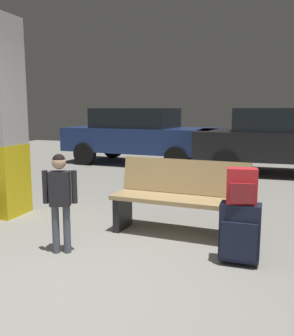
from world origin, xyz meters
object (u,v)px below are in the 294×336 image
(parked_car_near, at_px, (286,139))
(bench, at_px, (180,198))
(child, at_px, (60,193))
(parked_car_far, at_px, (140,134))
(backpack_bright, at_px, (242,186))
(suitcase, at_px, (240,232))

(parked_car_near, bearing_deg, bench, -106.45)
(child, distance_m, parked_car_near, 6.26)
(bench, height_order, parked_car_far, parked_car_far)
(backpack_bright, distance_m, parked_car_near, 5.53)
(parked_car_near, height_order, parked_car_far, same)
(bench, xyz_separation_m, parked_car_far, (-2.31, 5.42, 0.36))
(child, distance_m, parked_car_far, 6.49)
(suitcase, bearing_deg, parked_car_near, 83.03)
(backpack_bright, relative_size, child, 0.33)
(parked_car_near, xyz_separation_m, parked_car_far, (-3.73, 0.62, 0.00))
(suitcase, xyz_separation_m, backpack_bright, (0.00, -0.00, 0.45))
(bench, bearing_deg, parked_car_near, 73.55)
(parked_car_near, bearing_deg, parked_car_far, 170.57)
(backpack_bright, bearing_deg, bench, 137.00)
(parked_car_far, bearing_deg, child, -78.78)
(child, xyz_separation_m, parked_car_far, (-1.26, 6.37, 0.16))
(child, height_order, parked_car_far, parked_car_far)
(bench, xyz_separation_m, child, (-1.05, -0.95, 0.20))
(child, relative_size, parked_car_near, 0.25)
(suitcase, bearing_deg, child, -171.90)
(child, bearing_deg, backpack_bright, 8.09)
(suitcase, distance_m, parked_car_far, 6.85)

